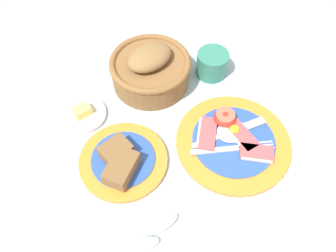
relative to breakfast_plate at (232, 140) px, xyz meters
The scene contains 9 objects.
ground_plane 0.07m from the breakfast_plate, 169.78° to the right, with size 3.00×3.00×0.00m, color #A3BCD1.
breakfast_plate is the anchor object (origin of this frame).
bread_plate 0.25m from the breakfast_plate, 169.72° to the left, with size 0.19×0.19×0.05m.
sugar_cup 0.22m from the breakfast_plate, 75.49° to the left, with size 0.08×0.08×0.07m.
bread_basket 0.27m from the breakfast_plate, 112.64° to the left, with size 0.20×0.20×0.11m.
butter_dish 0.36m from the breakfast_plate, 145.04° to the left, with size 0.11×0.11×0.03m.
teaspoon_by_saucer 0.27m from the breakfast_plate, 154.44° to the right, with size 0.19×0.05×0.01m.
teaspoon_near_cup 0.28m from the breakfast_plate, 150.51° to the right, with size 0.19×0.05×0.01m.
fork_on_cloth 0.18m from the breakfast_plate, 84.24° to the right, with size 0.13×0.15×0.01m.
Camera 1 is at (-0.22, -0.29, 0.64)m, focal length 35.00 mm.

